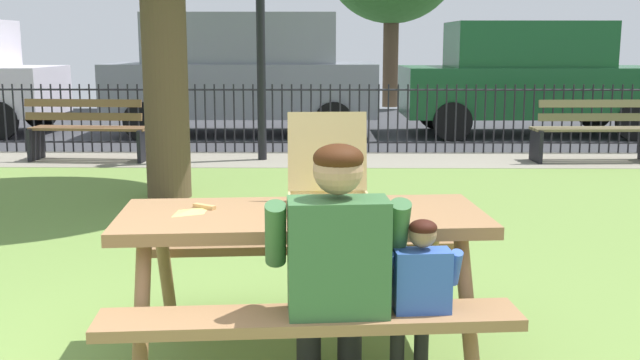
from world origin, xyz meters
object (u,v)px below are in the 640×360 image
Objects in this scene: child_at_table at (418,293)px; adult_at_table at (336,263)px; pizza_box_open at (329,189)px; picnic_table_foreground at (302,246)px; park_bench_center at (88,131)px; pizza_slice_on_table at (194,210)px; parked_car_center at (529,77)px; parked_car_left at (243,71)px; park_bench_right at (593,131)px.

adult_at_table is at bearing -179.23° from child_at_table.
adult_at_table is at bearing -87.09° from pizza_box_open.
adult_at_table reaches higher than picnic_table_foreground.
picnic_table_foreground is 0.32m from pizza_box_open.
child_at_table is 0.53× the size of park_bench_center.
pizza_slice_on_table is 6.94m from park_bench_center.
pizza_box_open reaches higher than park_bench_center.
parked_car_center reaches higher than picnic_table_foreground.
pizza_slice_on_table is 9.50m from parked_car_left.
parked_car_left is at bearing 99.15° from pizza_box_open.
parked_car_left is (-0.83, 9.46, 0.32)m from pizza_slice_on_table.
adult_at_table is 7.77m from park_bench_right.
adult_at_table is 0.74× the size of park_bench_right.
picnic_table_foreground is 0.72m from child_at_table.
parked_car_center is at bearing 69.68° from pizza_box_open.
parked_car_center is (3.42, 9.96, 0.35)m from adult_at_table.
park_bench_right is (3.52, 6.92, -0.24)m from adult_at_table.
park_bench_center is at bearing 112.10° from pizza_slice_on_table.
parked_car_center is at bearing 69.25° from picnic_table_foreground.
park_bench_center is (-3.31, 6.92, -0.24)m from adult_at_table.
adult_at_table is (0.03, -0.63, -0.20)m from pizza_box_open.
parked_car_left is at bearing 98.77° from adult_at_table.
adult_at_table is at bearing -71.60° from picnic_table_foreground.
pizza_box_open reaches higher than adult_at_table.
pizza_box_open is 0.11× the size of parked_car_left.
adult_at_table is (0.16, -0.49, 0.06)m from picnic_table_foreground.
park_bench_right is (6.83, -0.00, 0.00)m from park_bench_center.
picnic_table_foreground is 1.62× the size of adult_at_table.
child_at_table is at bearing -24.97° from pizza_slice_on_table.
pizza_box_open is 9.95m from parked_car_center.
parked_car_center reaches higher than pizza_slice_on_table.
picnic_table_foreground is 7.85× the size of pizza_slice_on_table.
parked_car_center reaches higher than park_bench_center.
child_at_table is at bearing -114.58° from park_bench_right.
picnic_table_foreground is at bearing 137.20° from child_at_table.
parked_car_left is at bearing 98.25° from picnic_table_foreground.
park_bench_right is 0.36× the size of parked_car_center.
parked_car_left reaches higher than park_bench_center.
picnic_table_foreground is 9.58m from parked_car_left.
adult_at_table is 0.73× the size of park_bench_center.
pizza_box_open is 0.56× the size of child_at_table.
pizza_box_open is 0.30× the size of park_bench_center.
parked_car_center is at bearing 91.86° from park_bench_right.
pizza_slice_on_table is at bearing -123.36° from park_bench_right.
pizza_slice_on_table reaches higher than picnic_table_foreground.
child_at_table is at bearing -62.05° from park_bench_center.
park_bench_right is at bearing 65.42° from child_at_table.
parked_car_left is 4.96m from parked_car_center.
adult_at_table reaches higher than child_at_table.
pizza_box_open is (0.13, 0.14, 0.26)m from picnic_table_foreground.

